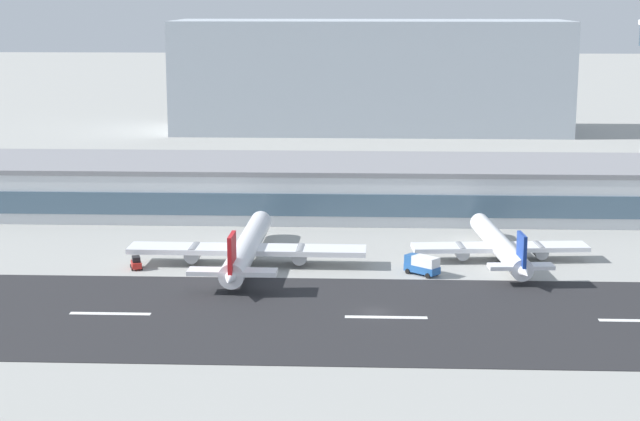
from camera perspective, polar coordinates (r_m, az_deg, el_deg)
name	(u,v)px	position (r m, az deg, el deg)	size (l,w,h in m)	color
ground_plane	(375,312)	(152.57, 3.07, -5.67)	(1400.00, 1400.00, 0.00)	#9E9E99
runway_strip	(375,317)	(150.15, 3.08, -5.95)	(800.00, 41.01, 0.08)	#262628
runway_centreline_dash_3	(110,314)	(154.64, -11.57, -5.63)	(12.00, 1.20, 0.01)	white
runway_centreline_dash_4	(386,317)	(150.16, 3.69, -5.94)	(12.00, 1.20, 0.01)	white
terminal_building	(367,187)	(220.60, 2.64, 1.31)	(173.99, 30.19, 11.16)	silver
distant_hotel_block	(370,76)	(354.95, 2.80, 7.47)	(133.39, 39.20, 37.74)	#A8B2BC
airliner_red_tail_gate_0	(246,249)	(177.52, -4.12, -2.15)	(41.39, 45.94, 9.59)	white
airliner_navy_tail_gate_1	(501,247)	(182.84, 10.02, -1.99)	(31.30, 40.93, 8.55)	white
service_box_truck_0	(422,264)	(172.77, 5.69, -3.00)	(6.12, 5.72, 3.25)	#23569E
service_baggage_tug_1	(136,263)	(178.57, -10.17, -2.89)	(2.68, 3.54, 2.20)	#B2231E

